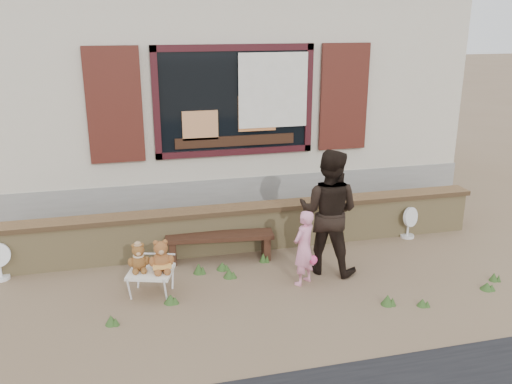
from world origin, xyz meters
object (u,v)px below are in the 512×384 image
object	(u,v)px
bench	(220,241)
teddy_bear_right	(161,255)
adult	(328,212)
folding_chair	(151,273)
teddy_bear_left	(139,256)
child	(304,248)

from	to	relation	value
bench	teddy_bear_right	xyz separation A→B (m)	(-0.87, -0.83, 0.25)
teddy_bear_right	adult	bearing A→B (deg)	21.70
folding_chair	teddy_bear_left	size ratio (longest dim) A/B	1.76
child	teddy_bear_right	bearing A→B (deg)	-39.53
bench	teddy_bear_right	world-z (taller)	teddy_bear_right
bench	adult	xyz separation A→B (m)	(1.34, -0.68, 0.56)
teddy_bear_left	adult	bearing A→B (deg)	19.31
bench	child	world-z (taller)	child
teddy_bear_right	teddy_bear_left	bearing A→B (deg)	-180.00
bench	teddy_bear_right	bearing A→B (deg)	-129.89
bench	folding_chair	distance (m)	1.27
teddy_bear_right	adult	world-z (taller)	adult
bench	folding_chair	size ratio (longest dim) A/B	2.40
adult	teddy_bear_right	bearing A→B (deg)	39.23
folding_chair	teddy_bear_left	xyz separation A→B (m)	(-0.13, 0.04, 0.21)
bench	teddy_bear_left	bearing A→B (deg)	-140.35
folding_chair	teddy_bear_right	size ratio (longest dim) A/B	1.54
bench	adult	distance (m)	1.60
teddy_bear_right	child	bearing A→B (deg)	13.33
teddy_bear_right	child	size ratio (longest dim) A/B	0.42
folding_chair	teddy_bear_right	world-z (taller)	teddy_bear_right
teddy_bear_left	folding_chair	bearing A→B (deg)	0.00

